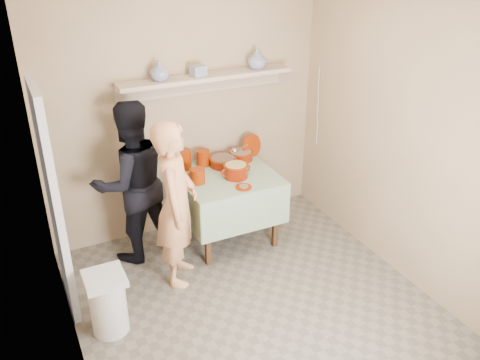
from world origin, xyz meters
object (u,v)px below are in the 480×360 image
person_cook (176,205)px  cazuela_rice (236,170)px  trash_bin (108,303)px  person_helper (132,183)px  serving_table (226,184)px

person_cook → cazuela_rice: (0.76, 0.33, 0.05)m
person_cook → trash_bin: (-0.78, -0.43, -0.51)m
person_helper → trash_bin: (-0.52, -0.99, -0.54)m
person_cook → trash_bin: 1.03m
cazuela_rice → serving_table: bearing=116.3°
trash_bin → cazuela_rice: bearing=26.6°
serving_table → cazuela_rice: size_ratio=2.95×
serving_table → trash_bin: bearing=-149.1°
cazuela_rice → trash_bin: bearing=-153.4°
person_helper → cazuela_rice: (1.01, -0.22, 0.02)m
cazuela_rice → trash_bin: (-1.53, -0.77, -0.56)m
person_helper → cazuela_rice: bearing=159.9°
person_helper → trash_bin: size_ratio=2.94×
serving_table → trash_bin: 1.76m
person_helper → serving_table: bearing=165.8°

